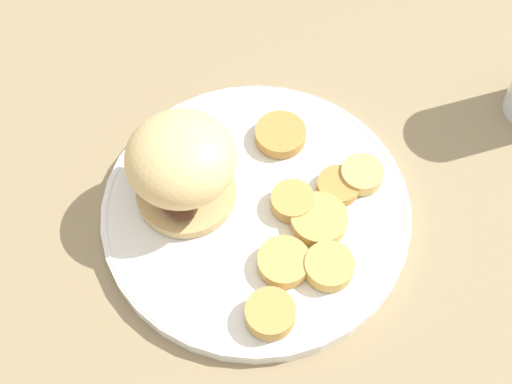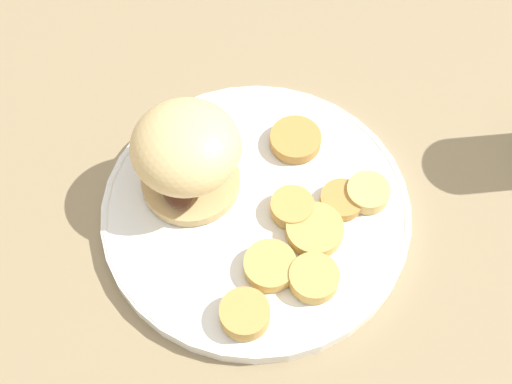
% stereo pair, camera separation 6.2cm
% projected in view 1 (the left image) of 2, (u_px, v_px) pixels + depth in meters
% --- Properties ---
extents(ground_plane, '(4.00, 4.00, 0.00)m').
position_uv_depth(ground_plane, '(256.00, 216.00, 0.65)').
color(ground_plane, '#937F5B').
extents(dinner_plate, '(0.28, 0.28, 0.02)m').
position_uv_depth(dinner_plate, '(256.00, 210.00, 0.65)').
color(dinner_plate, white).
rests_on(dinner_plate, ground_plane).
extents(sandwich, '(0.10, 0.09, 0.09)m').
position_uv_depth(sandwich, '(180.00, 165.00, 0.61)').
color(sandwich, tan).
rests_on(sandwich, dinner_plate).
extents(potato_round_0, '(0.05, 0.05, 0.01)m').
position_uv_depth(potato_round_0, '(280.00, 135.00, 0.67)').
color(potato_round_0, '#BC8942').
rests_on(potato_round_0, dinner_plate).
extents(potato_round_1, '(0.05, 0.05, 0.01)m').
position_uv_depth(potato_round_1, '(319.00, 219.00, 0.63)').
color(potato_round_1, tan).
rests_on(potato_round_1, dinner_plate).
extents(potato_round_2, '(0.04, 0.04, 0.02)m').
position_uv_depth(potato_round_2, '(270.00, 314.00, 0.58)').
color(potato_round_2, tan).
rests_on(potato_round_2, dinner_plate).
extents(potato_round_3, '(0.04, 0.04, 0.01)m').
position_uv_depth(potato_round_3, '(339.00, 186.00, 0.65)').
color(potato_round_3, '#BC8942').
rests_on(potato_round_3, dinner_plate).
extents(potato_round_4, '(0.05, 0.05, 0.01)m').
position_uv_depth(potato_round_4, '(287.00, 261.00, 0.61)').
color(potato_round_4, tan).
rests_on(potato_round_4, dinner_plate).
extents(potato_round_5, '(0.04, 0.04, 0.01)m').
position_uv_depth(potato_round_5, '(292.00, 201.00, 0.63)').
color(potato_round_5, tan).
rests_on(potato_round_5, dinner_plate).
extents(potato_round_6, '(0.04, 0.04, 0.01)m').
position_uv_depth(potato_round_6, '(329.00, 266.00, 0.60)').
color(potato_round_6, tan).
rests_on(potato_round_6, dinner_plate).
extents(potato_round_7, '(0.04, 0.04, 0.01)m').
position_uv_depth(potato_round_7, '(362.00, 174.00, 0.65)').
color(potato_round_7, '#DBB766').
rests_on(potato_round_7, dinner_plate).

